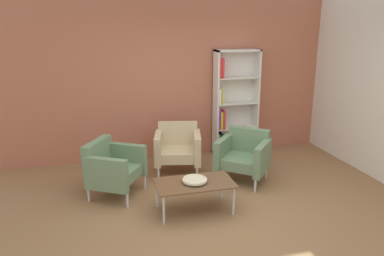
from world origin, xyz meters
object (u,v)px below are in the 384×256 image
Objects in this scene: coffee_table_low at (195,185)px; armchair_spare_guest at (112,167)px; bookshelf_tall at (232,105)px; decorative_bowl at (195,180)px; armchair_corner_red at (178,147)px; armchair_by_bookshelf at (244,155)px.

armchair_spare_guest reaches higher than coffee_table_low.
decorative_bowl is (-1.24, -2.00, -0.47)m from bookshelf_tall.
armchair_spare_guest is (-0.99, 0.77, 0.05)m from coffee_table_low.
decorative_bowl is at bearing -80.34° from armchair_corner_red.
armchair_spare_guest is (-2.23, -1.23, -0.49)m from bookshelf_tall.
bookshelf_tall is at bearing 42.55° from armchair_corner_red.
coffee_table_low is at bearing -121.72° from bookshelf_tall.
armchair_corner_red and armchair_by_bookshelf have the same top height.
armchair_spare_guest is at bearing -137.83° from armchair_corner_red.
armchair_spare_guest is at bearing 142.04° from decorative_bowl.
armchair_corner_red is 1.08m from armchair_by_bookshelf.
decorative_bowl is 0.34× the size of armchair_spare_guest.
bookshelf_tall is 2.03× the size of armchair_spare_guest.
armchair_by_bookshelf reaches higher than coffee_table_low.
coffee_table_low is 3.12× the size of decorative_bowl.
armchair_spare_guest is at bearing 142.04° from coffee_table_low.
decorative_bowl is 0.38× the size of armchair_corner_red.
decorative_bowl is at bearing -101.63° from armchair_by_bookshelf.
bookshelf_tall reaches higher than decorative_bowl.
bookshelf_tall is 1.36m from armchair_by_bookshelf.
bookshelf_tall is at bearing -30.04° from armchair_spare_guest.
armchair_by_bookshelf is at bearing 37.52° from coffee_table_low.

